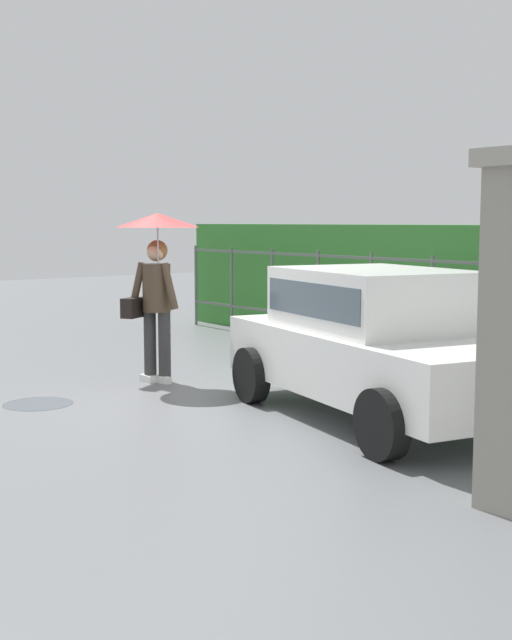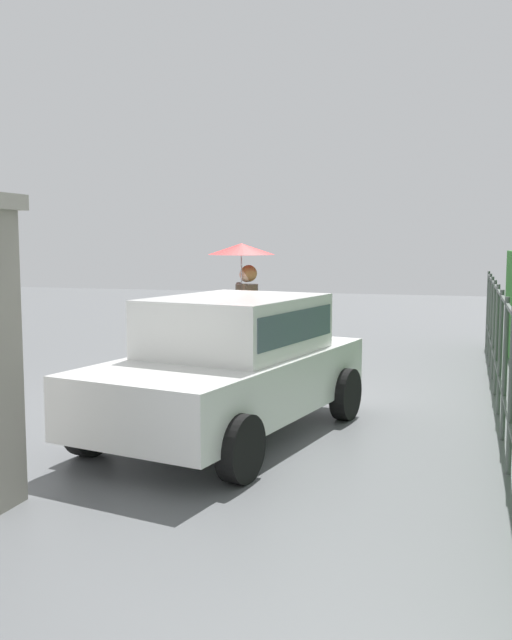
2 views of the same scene
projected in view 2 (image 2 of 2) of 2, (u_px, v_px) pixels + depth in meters
The scene contains 5 objects.
ground_plane at pixel (232, 398), 9.44m from camera, with size 40.00×40.00×0.00m, color slate.
car at pixel (232, 360), 7.58m from camera, with size 3.96×2.44×1.48m.
pedestrian at pixel (244, 281), 10.54m from camera, with size 0.98×0.98×2.05m.
fence_section at pixel (500, 346), 8.47m from camera, with size 11.69×0.05×1.50m.
puddle_near at pixel (135, 377), 10.89m from camera, with size 0.75×0.75×0.00m, color #4C545B.
Camera 2 is at (8.80, 2.95, 2.05)m, focal length 39.98 mm.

